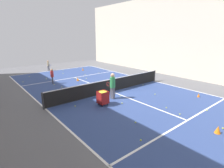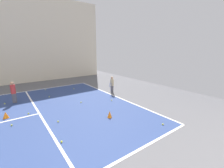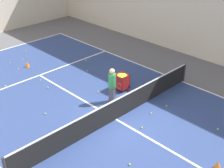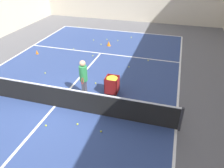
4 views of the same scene
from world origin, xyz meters
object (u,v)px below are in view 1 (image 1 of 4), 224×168
object	(u,v)px
player_near_baseline	(48,65)
ball_cart	(103,95)
child_midcourt	(52,75)
coach_at_net	(112,84)
tennis_net	(112,85)
training_cone_1	(78,79)
training_cone_0	(83,69)

from	to	relation	value
player_near_baseline	ball_cart	world-z (taller)	player_near_baseline
child_midcourt	coach_at_net	bearing A→B (deg)	36.06
tennis_net	training_cone_1	bearing A→B (deg)	-84.99
ball_cart	coach_at_net	bearing A→B (deg)	-157.55
coach_at_net	ball_cart	world-z (taller)	coach_at_net
child_midcourt	ball_cart	bearing A→B (deg)	25.47
ball_cart	training_cone_0	distance (m)	11.22
training_cone_0	tennis_net	bearing A→B (deg)	73.87
training_cone_0	ball_cart	bearing A→B (deg)	66.08
training_cone_1	ball_cart	bearing A→B (deg)	75.06
training_cone_1	player_near_baseline	bearing A→B (deg)	-87.05
tennis_net	ball_cart	size ratio (longest dim) A/B	11.62
player_near_baseline	training_cone_1	world-z (taller)	player_near_baseline
child_midcourt	ball_cart	xyz separation A→B (m)	(-0.53, 6.71, -0.14)
player_near_baseline	child_midcourt	world-z (taller)	child_midcourt
tennis_net	training_cone_1	distance (m)	4.60
ball_cart	player_near_baseline	bearing A→B (deg)	-95.89
tennis_net	training_cone_1	world-z (taller)	tennis_net
child_midcourt	tennis_net	bearing A→B (deg)	47.88
ball_cart	training_cone_1	bearing A→B (deg)	-104.94
child_midcourt	ball_cart	world-z (taller)	child_midcourt
tennis_net	coach_at_net	size ratio (longest dim) A/B	5.93
coach_at_net	training_cone_0	xyz separation A→B (m)	(-3.39, -9.77, -0.83)
player_near_baseline	coach_at_net	size ratio (longest dim) A/B	0.72
coach_at_net	training_cone_0	bearing A→B (deg)	-26.84
player_near_baseline	tennis_net	bearing A→B (deg)	-16.40
tennis_net	ball_cart	xyz separation A→B (m)	(2.05, 1.63, 0.10)
tennis_net	child_midcourt	distance (m)	5.71
training_cone_1	child_midcourt	bearing A→B (deg)	-13.41
tennis_net	player_near_baseline	size ratio (longest dim) A/B	8.27
tennis_net	player_near_baseline	distance (m)	11.15
tennis_net	child_midcourt	size ratio (longest dim) A/B	7.77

